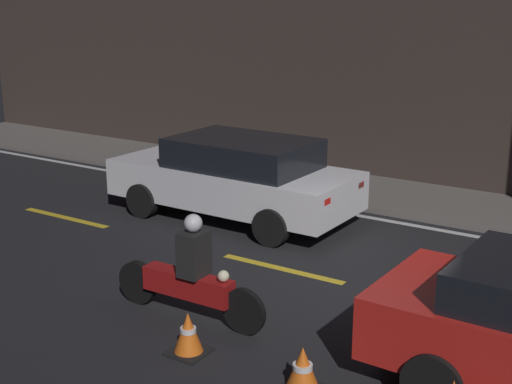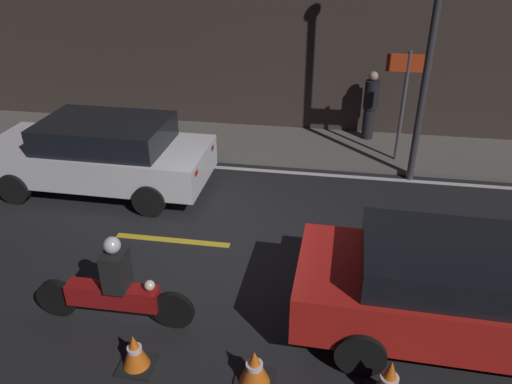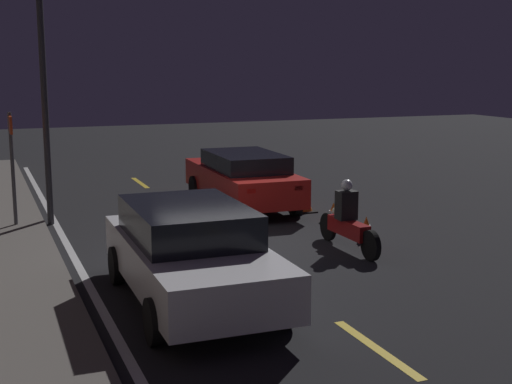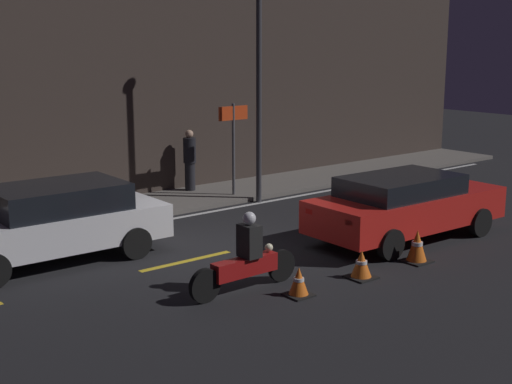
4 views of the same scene
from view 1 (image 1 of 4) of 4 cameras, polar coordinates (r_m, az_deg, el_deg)
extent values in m
plane|color=black|center=(9.97, 7.07, -7.28)|extent=(56.00, 56.00, 0.00)
cube|color=#605B56|center=(13.76, 15.00, -0.98)|extent=(28.00, 2.21, 0.11)
cube|color=#382D28|center=(14.44, 17.49, 12.22)|extent=(28.00, 0.30, 6.36)
cube|color=gold|center=(13.15, -14.99, -1.99)|extent=(2.00, 0.14, 0.01)
cube|color=gold|center=(10.41, 2.09, -6.15)|extent=(2.00, 0.14, 0.01)
cube|color=silver|center=(12.54, 13.03, -2.71)|extent=(25.20, 0.14, 0.01)
cube|color=silver|center=(12.56, -1.85, 0.71)|extent=(4.41, 1.87, 0.65)
cube|color=black|center=(12.30, -1.04, 3.14)|extent=(2.43, 1.66, 0.50)
cube|color=red|center=(10.93, 5.61, -0.76)|extent=(0.06, 0.20, 0.10)
cube|color=red|center=(11.95, 8.28, 0.57)|extent=(0.06, 0.20, 0.10)
cylinder|color=black|center=(12.82, -9.10, -0.68)|extent=(0.62, 0.19, 0.61)
cylinder|color=black|center=(14.11, -4.25, 0.99)|extent=(0.62, 0.19, 0.61)
cylinder|color=black|center=(11.22, 1.21, -2.85)|extent=(0.62, 0.19, 0.61)
cylinder|color=black|center=(12.68, 5.51, -0.73)|extent=(0.62, 0.19, 0.61)
cube|color=red|center=(8.39, 12.38, -6.11)|extent=(0.07, 0.20, 0.10)
cube|color=red|center=(7.45, 9.07, -8.80)|extent=(0.07, 0.20, 0.10)
cylinder|color=black|center=(8.59, 18.05, -9.64)|extent=(0.62, 0.20, 0.61)
cylinder|color=black|center=(7.17, 14.02, -14.62)|extent=(0.62, 0.20, 0.61)
cylinder|color=black|center=(8.43, -0.96, -9.53)|extent=(0.56, 0.09, 0.56)
cylinder|color=black|center=(9.34, -9.42, -7.14)|extent=(0.56, 0.11, 0.56)
cube|color=maroon|center=(8.80, -5.45, -7.40)|extent=(1.25, 0.26, 0.30)
sphere|color=#F2EABF|center=(8.42, -2.62, -6.74)|extent=(0.14, 0.14, 0.14)
cube|color=black|center=(8.58, -4.99, -4.94)|extent=(0.28, 0.36, 0.55)
sphere|color=silver|center=(8.46, -5.05, -2.49)|extent=(0.22, 0.22, 0.22)
cube|color=black|center=(8.15, -5.40, -12.60)|extent=(0.42, 0.42, 0.03)
cone|color=orange|center=(8.04, -5.45, -11.07)|extent=(0.33, 0.33, 0.46)
cylinder|color=white|center=(8.03, -5.45, -10.93)|extent=(0.18, 0.18, 0.05)
cone|color=orange|center=(7.30, 3.75, -13.93)|extent=(0.37, 0.37, 0.47)
cylinder|color=white|center=(7.29, 3.75, -13.77)|extent=(0.20, 0.20, 0.06)
camera|label=2|loc=(2.96, -27.51, 31.73)|focal=35.00mm
camera|label=3|loc=(21.06, -20.17, 13.78)|focal=50.00mm
camera|label=4|loc=(12.28, -70.36, 6.59)|focal=50.00mm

